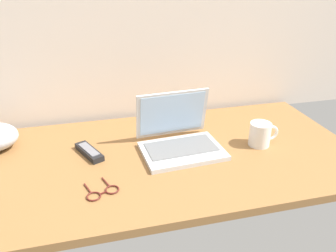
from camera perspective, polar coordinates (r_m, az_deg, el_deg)
The scene contains 5 objects.
desk at distance 1.30m, azimuth -2.39°, elevation -5.61°, with size 1.60×0.76×0.03m.
laptop at distance 1.32m, azimuth 1.84°, elevation -1.98°, with size 0.32×0.28×0.22m.
coffee_mug at distance 1.40m, azimuth 15.56°, elevation -1.34°, with size 0.12×0.09×0.10m.
remote_control_far at distance 1.33m, azimuth -13.33°, elevation -4.31°, with size 0.11×0.16×0.02m.
eyeglasses at distance 1.11m, azimuth -11.13°, elevation -11.06°, with size 0.12×0.13×0.01m.
Camera 1 is at (-0.22, -1.09, 0.69)m, focal length 35.63 mm.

